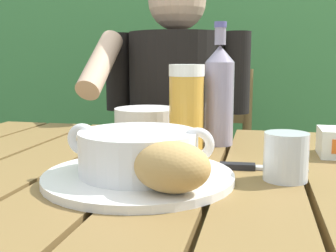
{
  "coord_description": "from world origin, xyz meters",
  "views": [
    {
      "loc": [
        0.13,
        -0.7,
        0.96
      ],
      "look_at": [
        -0.02,
        -0.0,
        0.84
      ],
      "focal_mm": 44.74,
      "sensor_mm": 36.0,
      "label": 1
    }
  ],
  "objects_px": {
    "soup_bowl": "(138,151)",
    "bread_roll": "(172,167)",
    "diner_bowl": "(146,121)",
    "person_eating": "(174,127)",
    "serving_plate": "(139,177)",
    "water_glass_small": "(286,157)",
    "table_knife": "(254,167)",
    "beer_bottle": "(219,94)",
    "beer_glass": "(186,106)",
    "chair_near_diner": "(184,188)"
  },
  "relations": [
    {
      "from": "chair_near_diner",
      "to": "diner_bowl",
      "type": "distance_m",
      "value": 0.64
    },
    {
      "from": "serving_plate",
      "to": "water_glass_small",
      "type": "bearing_deg",
      "value": 12.98
    },
    {
      "from": "chair_near_diner",
      "to": "person_eating",
      "type": "xyz_separation_m",
      "value": [
        -0.0,
        -0.19,
        0.27
      ]
    },
    {
      "from": "soup_bowl",
      "to": "water_glass_small",
      "type": "distance_m",
      "value": 0.23
    },
    {
      "from": "soup_bowl",
      "to": "beer_bottle",
      "type": "relative_size",
      "value": 0.88
    },
    {
      "from": "beer_glass",
      "to": "diner_bowl",
      "type": "xyz_separation_m",
      "value": [
        -0.13,
        0.14,
        -0.06
      ]
    },
    {
      "from": "diner_bowl",
      "to": "soup_bowl",
      "type": "bearing_deg",
      "value": -76.25
    },
    {
      "from": "water_glass_small",
      "to": "diner_bowl",
      "type": "distance_m",
      "value": 0.47
    },
    {
      "from": "person_eating",
      "to": "serving_plate",
      "type": "distance_m",
      "value": 0.75
    },
    {
      "from": "bread_roll",
      "to": "soup_bowl",
      "type": "bearing_deg",
      "value": 130.6
    },
    {
      "from": "bread_roll",
      "to": "beer_glass",
      "type": "relative_size",
      "value": 0.6
    },
    {
      "from": "beer_glass",
      "to": "diner_bowl",
      "type": "bearing_deg",
      "value": 131.82
    },
    {
      "from": "soup_bowl",
      "to": "water_glass_small",
      "type": "height_order",
      "value": "soup_bowl"
    },
    {
      "from": "serving_plate",
      "to": "diner_bowl",
      "type": "xyz_separation_m",
      "value": [
        -0.1,
        0.4,
        0.03
      ]
    },
    {
      "from": "serving_plate",
      "to": "water_glass_small",
      "type": "height_order",
      "value": "water_glass_small"
    },
    {
      "from": "bread_roll",
      "to": "diner_bowl",
      "type": "distance_m",
      "value": 0.51
    },
    {
      "from": "beer_bottle",
      "to": "water_glass_small",
      "type": "distance_m",
      "value": 0.29
    },
    {
      "from": "beer_glass",
      "to": "soup_bowl",
      "type": "bearing_deg",
      "value": -96.49
    },
    {
      "from": "water_glass_small",
      "to": "chair_near_diner",
      "type": "bearing_deg",
      "value": 109.64
    },
    {
      "from": "beer_bottle",
      "to": "diner_bowl",
      "type": "bearing_deg",
      "value": 153.25
    },
    {
      "from": "person_eating",
      "to": "water_glass_small",
      "type": "xyz_separation_m",
      "value": [
        0.32,
        -0.69,
        0.08
      ]
    },
    {
      "from": "soup_bowl",
      "to": "table_knife",
      "type": "relative_size",
      "value": 1.58
    },
    {
      "from": "chair_near_diner",
      "to": "serving_plate",
      "type": "height_order",
      "value": "chair_near_diner"
    },
    {
      "from": "beer_glass",
      "to": "table_knife",
      "type": "xyz_separation_m",
      "value": [
        0.14,
        -0.15,
        -0.08
      ]
    },
    {
      "from": "serving_plate",
      "to": "beer_glass",
      "type": "relative_size",
      "value": 1.69
    },
    {
      "from": "soup_bowl",
      "to": "beer_glass",
      "type": "relative_size",
      "value": 1.33
    },
    {
      "from": "chair_near_diner",
      "to": "beer_glass",
      "type": "height_order",
      "value": "beer_glass"
    },
    {
      "from": "serving_plate",
      "to": "table_knife",
      "type": "xyz_separation_m",
      "value": [
        0.17,
        0.11,
        -0.0
      ]
    },
    {
      "from": "soup_bowl",
      "to": "person_eating",
      "type": "bearing_deg",
      "value": 97.62
    },
    {
      "from": "serving_plate",
      "to": "water_glass_small",
      "type": "xyz_separation_m",
      "value": [
        0.22,
        0.05,
        0.03
      ]
    },
    {
      "from": "chair_near_diner",
      "to": "diner_bowl",
      "type": "xyz_separation_m",
      "value": [
        -0.0,
        -0.54,
        0.34
      ]
    },
    {
      "from": "serving_plate",
      "to": "person_eating",
      "type": "bearing_deg",
      "value": 97.62
    },
    {
      "from": "bread_roll",
      "to": "table_knife",
      "type": "distance_m",
      "value": 0.22
    },
    {
      "from": "chair_near_diner",
      "to": "beer_glass",
      "type": "relative_size",
      "value": 5.28
    },
    {
      "from": "beer_bottle",
      "to": "beer_glass",
      "type": "bearing_deg",
      "value": -144.2
    },
    {
      "from": "soup_bowl",
      "to": "water_glass_small",
      "type": "relative_size",
      "value": 3.12
    },
    {
      "from": "serving_plate",
      "to": "bread_roll",
      "type": "height_order",
      "value": "bread_roll"
    },
    {
      "from": "beer_glass",
      "to": "bread_roll",
      "type": "bearing_deg",
      "value": -83.12
    },
    {
      "from": "chair_near_diner",
      "to": "beer_bottle",
      "type": "relative_size",
      "value": 3.51
    },
    {
      "from": "soup_bowl",
      "to": "water_glass_small",
      "type": "xyz_separation_m",
      "value": [
        0.22,
        0.05,
        -0.01
      ]
    },
    {
      "from": "person_eating",
      "to": "beer_bottle",
      "type": "relative_size",
      "value": 4.78
    },
    {
      "from": "soup_bowl",
      "to": "bread_roll",
      "type": "height_order",
      "value": "soup_bowl"
    },
    {
      "from": "chair_near_diner",
      "to": "serving_plate",
      "type": "xyz_separation_m",
      "value": [
        0.1,
        -0.94,
        0.32
      ]
    },
    {
      "from": "table_knife",
      "to": "diner_bowl",
      "type": "distance_m",
      "value": 0.4
    },
    {
      "from": "beer_glass",
      "to": "diner_bowl",
      "type": "distance_m",
      "value": 0.2
    },
    {
      "from": "person_eating",
      "to": "soup_bowl",
      "type": "distance_m",
      "value": 0.76
    },
    {
      "from": "chair_near_diner",
      "to": "diner_bowl",
      "type": "relative_size",
      "value": 5.81
    },
    {
      "from": "serving_plate",
      "to": "soup_bowl",
      "type": "height_order",
      "value": "soup_bowl"
    },
    {
      "from": "chair_near_diner",
      "to": "soup_bowl",
      "type": "xyz_separation_m",
      "value": [
        0.1,
        -0.94,
        0.36
      ]
    },
    {
      "from": "chair_near_diner",
      "to": "soup_bowl",
      "type": "bearing_deg",
      "value": -84.11
    }
  ]
}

